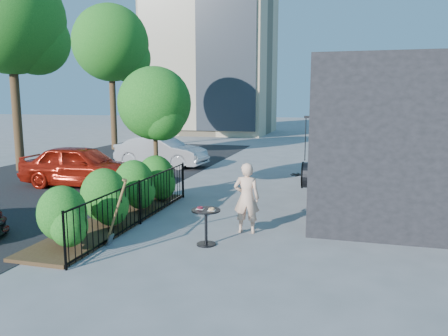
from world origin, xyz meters
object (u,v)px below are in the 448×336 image
(woman, at_px, (247,198))
(car_red, at_px, (82,166))
(shovel, at_px, (116,216))
(street_tree_far, at_px, (111,48))
(patio_tree, at_px, (156,108))
(street_tree_near, at_px, (11,26))
(car_silver, at_px, (161,151))
(cafe_table, at_px, (206,221))

(woman, xyz_separation_m, car_red, (-6.65, 3.65, -0.08))
(woman, relative_size, shovel, 1.10)
(street_tree_far, height_order, car_red, street_tree_far)
(patio_tree, xyz_separation_m, street_tree_near, (-7.70, 3.20, 3.15))
(patio_tree, height_order, street_tree_far, street_tree_far)
(shovel, bearing_deg, car_red, 128.68)
(patio_tree, bearing_deg, street_tree_near, 157.43)
(shovel, relative_size, car_red, 0.35)
(car_silver, bearing_deg, car_red, 175.41)
(cafe_table, bearing_deg, shovel, -162.10)
(woman, bearing_deg, patio_tree, -43.88)
(street_tree_far, xyz_separation_m, car_red, (4.43, -10.27, -5.19))
(car_red, bearing_deg, car_silver, -11.21)
(patio_tree, relative_size, street_tree_near, 0.48)
(street_tree_far, distance_m, shovel, 18.58)
(patio_tree, height_order, cafe_table, patio_tree)
(patio_tree, distance_m, shovel, 4.95)
(street_tree_near, relative_size, car_silver, 2.00)
(street_tree_near, distance_m, street_tree_far, 8.00)
(patio_tree, relative_size, cafe_table, 4.83)
(street_tree_far, height_order, woman, street_tree_far)
(car_red, xyz_separation_m, car_silver, (0.86, 4.92, -0.04))
(patio_tree, height_order, woman, patio_tree)
(woman, relative_size, car_red, 0.38)
(cafe_table, distance_m, car_silver, 10.94)
(cafe_table, bearing_deg, car_silver, 118.16)
(street_tree_near, height_order, woman, street_tree_near)
(patio_tree, distance_m, woman, 4.76)
(cafe_table, bearing_deg, car_red, 141.86)
(car_red, height_order, car_silver, car_red)
(cafe_table, height_order, woman, woman)
(cafe_table, height_order, car_silver, car_silver)
(car_red, bearing_deg, shovel, -142.65)
(street_tree_far, distance_m, woman, 18.51)
(street_tree_near, bearing_deg, car_silver, 26.60)
(street_tree_far, bearing_deg, cafe_table, -55.11)
(car_silver, bearing_deg, patio_tree, -152.32)
(car_silver, bearing_deg, street_tree_near, 121.90)
(shovel, distance_m, car_silver, 10.76)
(patio_tree, relative_size, woman, 2.43)
(car_silver, bearing_deg, cafe_table, -146.53)
(street_tree_near, height_order, shovel, street_tree_near)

